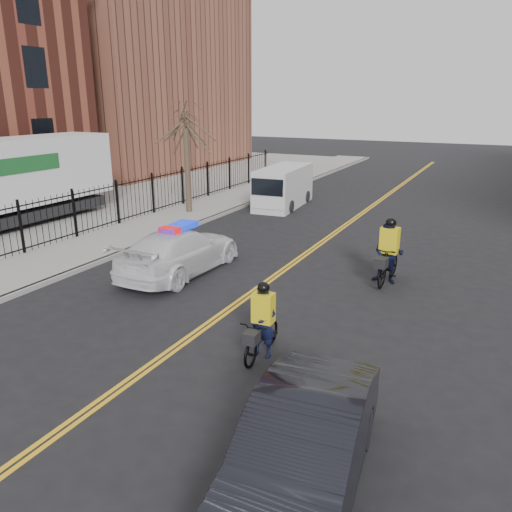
{
  "coord_description": "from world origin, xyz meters",
  "views": [
    {
      "loc": [
        6.31,
        -10.11,
        5.47
      ],
      "look_at": [
        0.33,
        1.68,
        1.3
      ],
      "focal_mm": 35.0,
      "sensor_mm": 36.0,
      "label": 1
    }
  ],
  "objects_px": {
    "dark_sedan": "(301,451)",
    "cyclist_far": "(388,258)",
    "police_cruiser": "(180,251)",
    "cargo_van": "(283,188)",
    "cyclist_near": "(263,331)"
  },
  "relations": [
    {
      "from": "police_cruiser",
      "to": "cyclist_near",
      "type": "xyz_separation_m",
      "value": [
        4.87,
        -3.79,
        -0.14
      ]
    },
    {
      "from": "cargo_van",
      "to": "cyclist_near",
      "type": "relative_size",
      "value": 2.82
    },
    {
      "from": "dark_sedan",
      "to": "cargo_van",
      "type": "xyz_separation_m",
      "value": [
        -8.48,
        18.43,
        0.27
      ]
    },
    {
      "from": "dark_sedan",
      "to": "cyclist_far",
      "type": "relative_size",
      "value": 2.18
    },
    {
      "from": "cargo_van",
      "to": "police_cruiser",
      "type": "bearing_deg",
      "value": -88.22
    },
    {
      "from": "dark_sedan",
      "to": "cyclist_far",
      "type": "distance_m",
      "value": 9.38
    },
    {
      "from": "dark_sedan",
      "to": "cyclist_near",
      "type": "height_order",
      "value": "cyclist_near"
    },
    {
      "from": "dark_sedan",
      "to": "cargo_van",
      "type": "distance_m",
      "value": 20.29
    },
    {
      "from": "police_cruiser",
      "to": "cargo_van",
      "type": "distance_m",
      "value": 11.29
    },
    {
      "from": "dark_sedan",
      "to": "cyclist_far",
      "type": "height_order",
      "value": "cyclist_far"
    },
    {
      "from": "cyclist_far",
      "to": "police_cruiser",
      "type": "bearing_deg",
      "value": -158.01
    },
    {
      "from": "police_cruiser",
      "to": "cargo_van",
      "type": "bearing_deg",
      "value": -83.41
    },
    {
      "from": "police_cruiser",
      "to": "dark_sedan",
      "type": "relative_size",
      "value": 1.12
    },
    {
      "from": "cargo_van",
      "to": "cyclist_near",
      "type": "distance_m",
      "value": 16.23
    },
    {
      "from": "dark_sedan",
      "to": "cyclist_far",
      "type": "bearing_deg",
      "value": 89.0
    }
  ]
}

